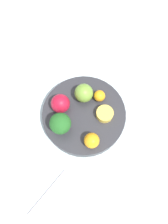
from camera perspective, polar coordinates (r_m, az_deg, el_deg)
ground_plane at (r=0.72m, az=-0.00°, el=-1.86°), size 6.00×6.00×0.00m
table_surface at (r=0.71m, az=-0.00°, el=-1.60°), size 1.20×1.20×0.02m
bowl at (r=0.68m, az=-0.00°, el=-0.83°), size 0.26×0.26×0.04m
broccoli at (r=0.61m, az=-6.20°, el=-3.06°), size 0.06×0.06×0.08m
apple_red at (r=0.65m, az=-6.18°, el=2.22°), size 0.06×0.06×0.06m
apple_green at (r=0.66m, az=-0.06°, el=4.96°), size 0.06×0.06×0.06m
orange_front at (r=0.62m, az=2.01°, el=-7.46°), size 0.04×0.04×0.04m
orange_back at (r=0.67m, az=4.30°, el=4.02°), size 0.04×0.04×0.04m
small_cup at (r=0.65m, az=5.42°, el=-0.51°), size 0.05×0.05×0.02m
napkin at (r=0.66m, az=-5.76°, el=-23.37°), size 0.13×0.16×0.01m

